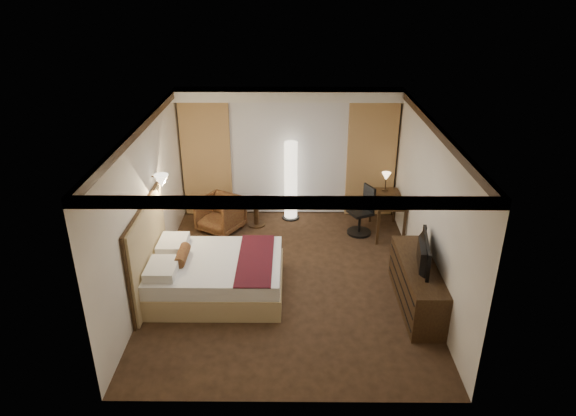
{
  "coord_description": "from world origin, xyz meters",
  "views": [
    {
      "loc": [
        0.06,
        -7.43,
        4.75
      ],
      "look_at": [
        0.0,
        0.4,
        1.15
      ],
      "focal_mm": 32.0,
      "sensor_mm": 36.0,
      "label": 1
    }
  ],
  "objects_px": {
    "desk": "(387,215)",
    "office_chair": "(360,211)",
    "side_table": "(256,213)",
    "dresser": "(417,285)",
    "armchair": "(220,213)",
    "floor_lamp": "(291,181)",
    "television": "(419,248)",
    "bed": "(217,276)"
  },
  "relations": [
    {
      "from": "television",
      "to": "dresser",
      "type": "bearing_deg",
      "value": -80.96
    },
    {
      "from": "armchair",
      "to": "desk",
      "type": "bearing_deg",
      "value": 29.23
    },
    {
      "from": "floor_lamp",
      "to": "television",
      "type": "xyz_separation_m",
      "value": [
        1.93,
        -3.11,
        0.17
      ]
    },
    {
      "from": "bed",
      "to": "television",
      "type": "bearing_deg",
      "value": -6.07
    },
    {
      "from": "dresser",
      "to": "television",
      "type": "xyz_separation_m",
      "value": [
        -0.03,
        0.0,
        0.65
      ]
    },
    {
      "from": "armchair",
      "to": "side_table",
      "type": "bearing_deg",
      "value": 49.45
    },
    {
      "from": "bed",
      "to": "dresser",
      "type": "relative_size",
      "value": 1.12
    },
    {
      "from": "side_table",
      "to": "television",
      "type": "height_order",
      "value": "television"
    },
    {
      "from": "side_table",
      "to": "dresser",
      "type": "relative_size",
      "value": 0.3
    },
    {
      "from": "armchair",
      "to": "television",
      "type": "xyz_separation_m",
      "value": [
        3.33,
        -2.53,
        0.62
      ]
    },
    {
      "from": "armchair",
      "to": "floor_lamp",
      "type": "height_order",
      "value": "floor_lamp"
    },
    {
      "from": "bed",
      "to": "side_table",
      "type": "bearing_deg",
      "value": 78.97
    },
    {
      "from": "bed",
      "to": "desk",
      "type": "distance_m",
      "value": 3.76
    },
    {
      "from": "office_chair",
      "to": "floor_lamp",
      "type": "bearing_deg",
      "value": 128.06
    },
    {
      "from": "dresser",
      "to": "bed",
      "type": "bearing_deg",
      "value": 173.99
    },
    {
      "from": "armchair",
      "to": "office_chair",
      "type": "height_order",
      "value": "office_chair"
    },
    {
      "from": "side_table",
      "to": "television",
      "type": "relative_size",
      "value": 0.56
    },
    {
      "from": "side_table",
      "to": "desk",
      "type": "relative_size",
      "value": 0.51
    },
    {
      "from": "floor_lamp",
      "to": "desk",
      "type": "xyz_separation_m",
      "value": [
        1.91,
        -0.65,
        -0.47
      ]
    },
    {
      "from": "desk",
      "to": "dresser",
      "type": "bearing_deg",
      "value": -88.84
    },
    {
      "from": "office_chair",
      "to": "television",
      "type": "bearing_deg",
      "value": -101.97
    },
    {
      "from": "dresser",
      "to": "desk",
      "type": "bearing_deg",
      "value": 91.16
    },
    {
      "from": "desk",
      "to": "office_chair",
      "type": "relative_size",
      "value": 1.09
    },
    {
      "from": "desk",
      "to": "office_chair",
      "type": "height_order",
      "value": "office_chair"
    },
    {
      "from": "desk",
      "to": "floor_lamp",
      "type": "bearing_deg",
      "value": 161.28
    },
    {
      "from": "side_table",
      "to": "floor_lamp",
      "type": "xyz_separation_m",
      "value": [
        0.71,
        0.34,
        0.57
      ]
    },
    {
      "from": "armchair",
      "to": "floor_lamp",
      "type": "distance_m",
      "value": 1.59
    },
    {
      "from": "bed",
      "to": "floor_lamp",
      "type": "height_order",
      "value": "floor_lamp"
    },
    {
      "from": "side_table",
      "to": "office_chair",
      "type": "bearing_deg",
      "value": -9.85
    },
    {
      "from": "dresser",
      "to": "armchair",
      "type": "bearing_deg",
      "value": 143.02
    },
    {
      "from": "side_table",
      "to": "office_chair",
      "type": "distance_m",
      "value": 2.12
    },
    {
      "from": "office_chair",
      "to": "dresser",
      "type": "bearing_deg",
      "value": -101.29
    },
    {
      "from": "armchair",
      "to": "office_chair",
      "type": "xyz_separation_m",
      "value": [
        2.78,
        -0.12,
        0.11
      ]
    },
    {
      "from": "side_table",
      "to": "desk",
      "type": "xyz_separation_m",
      "value": [
        2.61,
        -0.31,
        0.1
      ]
    },
    {
      "from": "armchair",
      "to": "television",
      "type": "height_order",
      "value": "television"
    },
    {
      "from": "armchair",
      "to": "floor_lamp",
      "type": "relative_size",
      "value": 0.46
    },
    {
      "from": "office_chair",
      "to": "dresser",
      "type": "xyz_separation_m",
      "value": [
        0.59,
        -2.42,
        -0.13
      ]
    },
    {
      "from": "television",
      "to": "desk",
      "type": "bearing_deg",
      "value": 9.51
    },
    {
      "from": "desk",
      "to": "dresser",
      "type": "xyz_separation_m",
      "value": [
        0.05,
        -2.47,
        -0.01
      ]
    },
    {
      "from": "bed",
      "to": "floor_lamp",
      "type": "bearing_deg",
      "value": 66.93
    },
    {
      "from": "bed",
      "to": "armchair",
      "type": "height_order",
      "value": "armchair"
    },
    {
      "from": "armchair",
      "to": "office_chair",
      "type": "bearing_deg",
      "value": 27.97
    }
  ]
}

